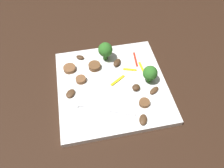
{
  "coord_description": "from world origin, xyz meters",
  "views": [
    {
      "loc": [
        0.07,
        0.35,
        0.49
      ],
      "look_at": [
        0.0,
        0.0,
        0.02
      ],
      "focal_mm": 34.59,
      "sensor_mm": 36.0,
      "label": 1
    }
  ],
  "objects_px": {
    "mushroom_1": "(136,87)",
    "sausage_slice_3": "(95,66)",
    "sausage_slice_1": "(144,103)",
    "pepper_strip_3": "(142,68)",
    "broccoli_floret_1": "(150,73)",
    "pepper_strip_0": "(135,59)",
    "mushroom_5": "(143,120)",
    "fork": "(95,108)",
    "broccoli_floret_0": "(106,50)",
    "mushroom_0": "(117,63)",
    "plate": "(112,86)",
    "mushroom_3": "(80,57)",
    "sausage_slice_0": "(70,69)",
    "mushroom_2": "(70,93)",
    "sausage_slice_2": "(81,80)",
    "pepper_strip_2": "(118,80)",
    "pepper_strip_1": "(130,70)",
    "mushroom_4": "(154,90)"
  },
  "relations": [
    {
      "from": "sausage_slice_1",
      "to": "sausage_slice_0",
      "type": "bearing_deg",
      "value": -40.77
    },
    {
      "from": "sausage_slice_3",
      "to": "pepper_strip_1",
      "type": "xyz_separation_m",
      "value": [
        -0.1,
        0.03,
        -0.01
      ]
    },
    {
      "from": "sausage_slice_2",
      "to": "mushroom_4",
      "type": "height_order",
      "value": "sausage_slice_2"
    },
    {
      "from": "sausage_slice_1",
      "to": "mushroom_0",
      "type": "bearing_deg",
      "value": -75.12
    },
    {
      "from": "broccoli_floret_0",
      "to": "mushroom_3",
      "type": "relative_size",
      "value": 2.43
    },
    {
      "from": "sausage_slice_1",
      "to": "sausage_slice_3",
      "type": "relative_size",
      "value": 0.8
    },
    {
      "from": "sausage_slice_1",
      "to": "mushroom_4",
      "type": "relative_size",
      "value": 0.87
    },
    {
      "from": "broccoli_floret_1",
      "to": "mushroom_0",
      "type": "relative_size",
      "value": 1.65
    },
    {
      "from": "sausage_slice_3",
      "to": "mushroom_3",
      "type": "bearing_deg",
      "value": -51.31
    },
    {
      "from": "broccoli_floret_0",
      "to": "mushroom_5",
      "type": "xyz_separation_m",
      "value": [
        -0.05,
        0.22,
        -0.03
      ]
    },
    {
      "from": "sausage_slice_3",
      "to": "pepper_strip_0",
      "type": "relative_size",
      "value": 0.61
    },
    {
      "from": "mushroom_2",
      "to": "mushroom_5",
      "type": "height_order",
      "value": "mushroom_5"
    },
    {
      "from": "pepper_strip_1",
      "to": "broccoli_floret_0",
      "type": "bearing_deg",
      "value": -44.51
    },
    {
      "from": "mushroom_1",
      "to": "mushroom_5",
      "type": "xyz_separation_m",
      "value": [
        0.01,
        0.1,
        -0.0
      ]
    },
    {
      "from": "mushroom_1",
      "to": "sausage_slice_3",
      "type": "bearing_deg",
      "value": -44.76
    },
    {
      "from": "mushroom_3",
      "to": "pepper_strip_3",
      "type": "xyz_separation_m",
      "value": [
        -0.17,
        0.07,
        -0.0
      ]
    },
    {
      "from": "fork",
      "to": "mushroom_0",
      "type": "relative_size",
      "value": 5.38
    },
    {
      "from": "pepper_strip_0",
      "to": "pepper_strip_2",
      "type": "relative_size",
      "value": 1.15
    },
    {
      "from": "broccoli_floret_1",
      "to": "mushroom_2",
      "type": "height_order",
      "value": "broccoli_floret_1"
    },
    {
      "from": "pepper_strip_0",
      "to": "pepper_strip_2",
      "type": "height_order",
      "value": "pepper_strip_2"
    },
    {
      "from": "sausage_slice_2",
      "to": "mushroom_0",
      "type": "distance_m",
      "value": 0.12
    },
    {
      "from": "mushroom_5",
      "to": "fork",
      "type": "bearing_deg",
      "value": -27.43
    },
    {
      "from": "fork",
      "to": "mushroom_2",
      "type": "distance_m",
      "value": 0.08
    },
    {
      "from": "sausage_slice_2",
      "to": "mushroom_3",
      "type": "height_order",
      "value": "sausage_slice_2"
    },
    {
      "from": "mushroom_3",
      "to": "pepper_strip_1",
      "type": "xyz_separation_m",
      "value": [
        -0.14,
        0.07,
        -0.0
      ]
    },
    {
      "from": "broccoli_floret_0",
      "to": "pepper_strip_0",
      "type": "distance_m",
      "value": 0.09
    },
    {
      "from": "plate",
      "to": "pepper_strip_1",
      "type": "xyz_separation_m",
      "value": [
        -0.06,
        -0.04,
        0.01
      ]
    },
    {
      "from": "mushroom_1",
      "to": "pepper_strip_0",
      "type": "bearing_deg",
      "value": -104.41
    },
    {
      "from": "pepper_strip_0",
      "to": "pepper_strip_1",
      "type": "height_order",
      "value": "same"
    },
    {
      "from": "fork",
      "to": "sausage_slice_1",
      "type": "xyz_separation_m",
      "value": [
        -0.13,
        0.01,
        0.0
      ]
    },
    {
      "from": "plate",
      "to": "sausage_slice_1",
      "type": "bearing_deg",
      "value": 130.88
    },
    {
      "from": "mushroom_2",
      "to": "mushroom_3",
      "type": "bearing_deg",
      "value": -107.19
    },
    {
      "from": "mushroom_2",
      "to": "pepper_strip_0",
      "type": "distance_m",
      "value": 0.22
    },
    {
      "from": "fork",
      "to": "sausage_slice_2",
      "type": "bearing_deg",
      "value": -53.47
    },
    {
      "from": "mushroom_4",
      "to": "pepper_strip_3",
      "type": "height_order",
      "value": "mushroom_4"
    },
    {
      "from": "sausage_slice_2",
      "to": "pepper_strip_2",
      "type": "height_order",
      "value": "sausage_slice_2"
    },
    {
      "from": "mushroom_3",
      "to": "sausage_slice_0",
      "type": "bearing_deg",
      "value": 49.07
    },
    {
      "from": "mushroom_1",
      "to": "pepper_strip_0",
      "type": "relative_size",
      "value": 0.4
    },
    {
      "from": "sausage_slice_1",
      "to": "mushroom_2",
      "type": "height_order",
      "value": "sausage_slice_1"
    },
    {
      "from": "sausage_slice_1",
      "to": "mushroom_2",
      "type": "xyz_separation_m",
      "value": [
        0.18,
        -0.07,
        -0.0
      ]
    },
    {
      "from": "sausage_slice_1",
      "to": "mushroom_1",
      "type": "relative_size",
      "value": 1.23
    },
    {
      "from": "broccoli_floret_0",
      "to": "pepper_strip_3",
      "type": "relative_size",
      "value": 1.36
    },
    {
      "from": "broccoli_floret_1",
      "to": "pepper_strip_0",
      "type": "xyz_separation_m",
      "value": [
        0.02,
        -0.08,
        -0.03
      ]
    },
    {
      "from": "sausage_slice_0",
      "to": "pepper_strip_2",
      "type": "bearing_deg",
      "value": 152.24
    },
    {
      "from": "broccoli_floret_1",
      "to": "sausage_slice_3",
      "type": "xyz_separation_m",
      "value": [
        0.14,
        -0.08,
        -0.02
      ]
    },
    {
      "from": "mushroom_1",
      "to": "broccoli_floret_1",
      "type": "bearing_deg",
      "value": -153.67
    },
    {
      "from": "pepper_strip_0",
      "to": "pepper_strip_3",
      "type": "distance_m",
      "value": 0.04
    },
    {
      "from": "mushroom_1",
      "to": "pepper_strip_3",
      "type": "distance_m",
      "value": 0.08
    },
    {
      "from": "sausage_slice_1",
      "to": "pepper_strip_3",
      "type": "bearing_deg",
      "value": -103.17
    },
    {
      "from": "pepper_strip_0",
      "to": "pepper_strip_3",
      "type": "bearing_deg",
      "value": 104.57
    }
  ]
}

